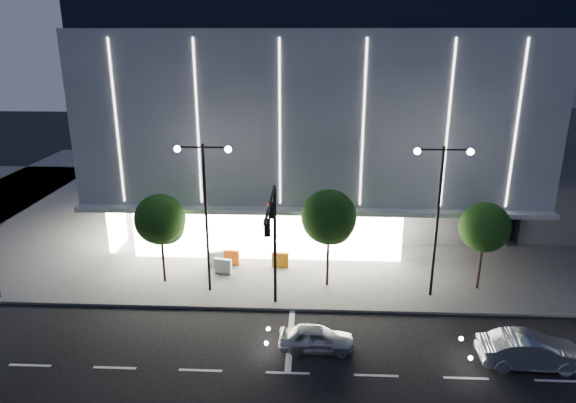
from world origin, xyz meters
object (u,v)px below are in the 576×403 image
(traffic_mast, at_px, (273,231))
(barrier_b, at_px, (215,259))
(barrier_c, at_px, (280,260))
(street_lamp_east, at_px, (439,200))
(car_lead, at_px, (317,338))
(tree_right, at_px, (485,230))
(tree_mid, at_px, (329,220))
(street_lamp_west, at_px, (205,197))
(tree_left, at_px, (161,222))
(barrier_d, at_px, (223,266))
(car_second, at_px, (531,351))
(barrier_a, at_px, (231,257))

(traffic_mast, distance_m, barrier_b, 8.54)
(traffic_mast, height_order, barrier_b, traffic_mast)
(barrier_b, xyz_separation_m, barrier_c, (4.26, 0.09, 0.00))
(street_lamp_east, height_order, car_lead, street_lamp_east)
(tree_right, bearing_deg, tree_mid, 180.00)
(street_lamp_west, height_order, tree_right, street_lamp_west)
(tree_left, bearing_deg, tree_right, -0.00)
(street_lamp_east, bearing_deg, tree_left, 176.35)
(tree_left, distance_m, barrier_d, 4.95)
(car_second, bearing_deg, barrier_a, 58.75)
(barrier_b, bearing_deg, barrier_a, -0.63)
(barrier_b, distance_m, barrier_c, 4.26)
(car_lead, relative_size, barrier_b, 3.35)
(traffic_mast, bearing_deg, street_lamp_west, 146.35)
(tree_right, xyz_separation_m, car_lead, (-9.70, -6.61, -3.26))
(barrier_c, xyz_separation_m, barrier_d, (-3.57, -1.15, 0.00))
(street_lamp_east, distance_m, tree_left, 16.12)
(street_lamp_west, relative_size, street_lamp_east, 1.00)
(tree_right, xyz_separation_m, barrier_c, (-12.03, 2.37, -3.23))
(car_second, bearing_deg, barrier_c, 52.85)
(tree_left, distance_m, barrier_b, 4.89)
(barrier_a, xyz_separation_m, barrier_b, (-0.99, -0.29, 0.00))
(barrier_c, distance_m, barrier_d, 3.75)
(car_second, bearing_deg, barrier_d, 62.91)
(street_lamp_west, distance_m, tree_right, 16.19)
(traffic_mast, bearing_deg, car_lead, -51.49)
(traffic_mast, xyz_separation_m, tree_left, (-6.97, 3.68, -0.99))
(tree_mid, xyz_separation_m, tree_right, (9.00, -0.00, -0.45))
(tree_left, relative_size, car_lead, 1.55)
(tree_right, distance_m, barrier_d, 15.98)
(barrier_d, bearing_deg, tree_left, -148.31)
(tree_right, height_order, barrier_b, tree_right)
(tree_mid, height_order, barrier_d, tree_mid)
(barrier_b, xyz_separation_m, barrier_d, (0.70, -1.06, 0.00))
(car_lead, bearing_deg, barrier_d, 38.63)
(tree_left, height_order, car_second, tree_left)
(car_lead, distance_m, barrier_d, 9.79)
(street_lamp_west, relative_size, tree_right, 1.63)
(tree_left, distance_m, barrier_a, 5.63)
(barrier_a, bearing_deg, street_lamp_east, -11.53)
(street_lamp_west, height_order, tree_left, street_lamp_west)
(barrier_b, relative_size, barrier_c, 1.00)
(tree_mid, height_order, barrier_c, tree_mid)
(tree_right, xyz_separation_m, car_second, (0.13, -7.41, -3.11))
(car_second, distance_m, barrier_a, 18.38)
(barrier_a, relative_size, barrier_b, 1.00)
(tree_right, xyz_separation_m, barrier_b, (-16.30, 2.28, -3.23))
(street_lamp_west, bearing_deg, tree_left, 161.06)
(tree_right, height_order, car_lead, tree_right)
(street_lamp_east, xyz_separation_m, tree_left, (-15.97, 1.02, -1.92))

